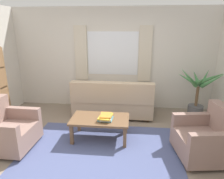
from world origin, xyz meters
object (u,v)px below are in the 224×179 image
at_px(armchair_left, 7,130).
at_px(couch, 113,102).
at_px(armchair_right, 207,138).
at_px(coffee_table, 100,121).
at_px(potted_plant, 198,94).
at_px(book_stack_on_table, 106,117).

bearing_deg(armchair_left, couch, -46.39).
distance_m(armchair_right, coffee_table, 1.88).
relative_size(armchair_right, potted_plant, 0.79).
relative_size(armchair_left, potted_plant, 0.73).
distance_m(couch, coffee_table, 1.12).
xyz_separation_m(couch, book_stack_on_table, (-0.02, -1.16, 0.12)).
bearing_deg(armchair_left, armchair_right, -87.38).
distance_m(book_stack_on_table, potted_plant, 2.42).
relative_size(couch, book_stack_on_table, 5.24).
xyz_separation_m(couch, armchair_left, (-1.75, -1.58, -0.01)).
distance_m(armchair_right, book_stack_on_table, 1.76).
bearing_deg(couch, potted_plant, -175.66).
height_order(armchair_right, potted_plant, potted_plant).
bearing_deg(potted_plant, armchair_left, -155.27).
bearing_deg(armchair_right, book_stack_on_table, -109.94).
bearing_deg(armchair_right, coffee_table, -110.74).
bearing_deg(armchair_left, book_stack_on_table, -74.85).
relative_size(couch, potted_plant, 1.58).
bearing_deg(armchair_left, coffee_table, -72.24).
bearing_deg(book_stack_on_table, coffee_table, 156.49).
bearing_deg(couch, armchair_right, 138.32).
xyz_separation_m(armchair_left, armchair_right, (3.45, 0.07, 0.00)).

